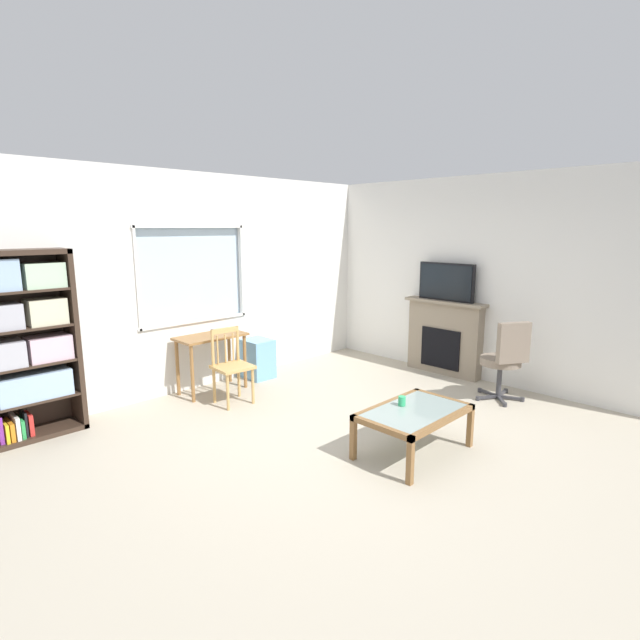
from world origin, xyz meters
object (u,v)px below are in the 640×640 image
object	(u,v)px
desk_under_window	(211,345)
sippy_cup	(402,401)
bookshelf	(25,341)
coffee_table	(414,415)
plastic_drawer_unit	(258,359)
wooden_chair	(231,365)
tv	(446,282)
office_chair	(505,357)
fireplace	(444,337)

from	to	relation	value
desk_under_window	sippy_cup	xyz separation A→B (m)	(0.39, -2.67, -0.14)
bookshelf	desk_under_window	distance (m)	2.06
desk_under_window	coffee_table	world-z (taller)	desk_under_window
plastic_drawer_unit	wooden_chair	bearing A→B (deg)	-145.66
desk_under_window	plastic_drawer_unit	xyz separation A→B (m)	(0.77, 0.05, -0.33)
wooden_chair	tv	bearing A→B (deg)	-22.22
bookshelf	plastic_drawer_unit	world-z (taller)	bookshelf
bookshelf	wooden_chair	bearing A→B (deg)	-17.50
wooden_chair	plastic_drawer_unit	world-z (taller)	wooden_chair
coffee_table	tv	bearing A→B (deg)	25.45
bookshelf	office_chair	xyz separation A→B (m)	(4.32, -2.90, -0.43)
wooden_chair	coffee_table	size ratio (longest dim) A/B	0.86
tv	coffee_table	size ratio (longest dim) A/B	0.81
tv	sippy_cup	size ratio (longest dim) A/B	9.38
fireplace	desk_under_window	bearing A→B (deg)	149.13
fireplace	coffee_table	bearing A→B (deg)	-154.71
wooden_chair	coffee_table	bearing A→B (deg)	-79.29
desk_under_window	wooden_chair	bearing A→B (deg)	-96.28
tv	sippy_cup	xyz separation A→B (m)	(-2.39, -1.00, -0.86)
plastic_drawer_unit	coffee_table	bearing A→B (deg)	-97.76
plastic_drawer_unit	office_chair	xyz separation A→B (m)	(1.53, -2.85, 0.28)
desk_under_window	plastic_drawer_unit	size ratio (longest dim) A/B	1.60
bookshelf	sippy_cup	bearing A→B (deg)	-49.03
bookshelf	office_chair	size ratio (longest dim) A/B	1.88
bookshelf	coffee_table	xyz separation A→B (m)	(2.40, -2.92, -0.62)
wooden_chair	sippy_cup	bearing A→B (deg)	-78.41
desk_under_window	sippy_cup	distance (m)	2.70
fireplace	coffee_table	world-z (taller)	fireplace
bookshelf	coffee_table	distance (m)	3.83
tv	office_chair	xyz separation A→B (m)	(-0.48, -1.13, -0.77)
office_chair	plastic_drawer_unit	bearing A→B (deg)	118.25
fireplace	sippy_cup	distance (m)	2.61
tv	coffee_table	distance (m)	2.83
office_chair	sippy_cup	xyz separation A→B (m)	(-1.91, 0.13, -0.09)
coffee_table	office_chair	bearing A→B (deg)	0.52
fireplace	coffee_table	size ratio (longest dim) A/B	1.15
desk_under_window	fireplace	xyz separation A→B (m)	(2.80, -1.67, -0.07)
desk_under_window	tv	distance (m)	3.32
plastic_drawer_unit	coffee_table	size ratio (longest dim) A/B	0.52
bookshelf	tv	xyz separation A→B (m)	(4.80, -1.78, 0.34)
wooden_chair	sippy_cup	xyz separation A→B (m)	(0.44, -2.15, 0.01)
bookshelf	plastic_drawer_unit	bearing A→B (deg)	-1.16
office_chair	bookshelf	bearing A→B (deg)	146.11
plastic_drawer_unit	tv	bearing A→B (deg)	-40.59
wooden_chair	desk_under_window	bearing A→B (deg)	83.72
fireplace	coffee_table	xyz separation A→B (m)	(-2.42, -1.14, -0.17)
office_chair	wooden_chair	bearing A→B (deg)	135.89
wooden_chair	sippy_cup	distance (m)	2.20
plastic_drawer_unit	desk_under_window	bearing A→B (deg)	-176.28
desk_under_window	sippy_cup	world-z (taller)	desk_under_window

